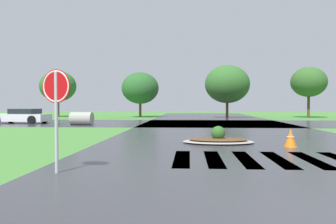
% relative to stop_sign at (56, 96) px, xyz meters
% --- Properties ---
extents(asphalt_roadway, '(11.33, 80.00, 0.01)m').
position_rel_stop_sign_xyz_m(asphalt_roadway, '(5.04, 6.77, -1.73)').
color(asphalt_roadway, '#35353A').
rests_on(asphalt_roadway, ground).
extents(asphalt_cross_road, '(90.00, 10.20, 0.01)m').
position_rel_stop_sign_xyz_m(asphalt_cross_road, '(5.04, 19.43, -1.73)').
color(asphalt_cross_road, '#35353A').
rests_on(asphalt_cross_road, ground).
extents(crosswalk_stripes, '(4.95, 3.03, 0.01)m').
position_rel_stop_sign_xyz_m(crosswalk_stripes, '(5.04, 2.19, -1.73)').
color(crosswalk_stripes, white).
rests_on(crosswalk_stripes, ground).
extents(stop_sign, '(0.73, 0.26, 2.34)m').
position_rel_stop_sign_xyz_m(stop_sign, '(0.00, 0.00, 0.00)').
color(stop_sign, '#B2B5BA').
rests_on(stop_sign, ground).
extents(median_island, '(2.83, 1.80, 0.68)m').
position_rel_stop_sign_xyz_m(median_island, '(4.14, 6.06, -1.59)').
color(median_island, '#9E9B93').
rests_on(median_island, ground).
extents(car_blue_compact, '(4.58, 2.41, 1.15)m').
position_rel_stop_sign_xyz_m(car_blue_compact, '(-10.23, 18.45, -1.18)').
color(car_blue_compact, silver).
rests_on(car_blue_compact, ground).
extents(drainage_pipe_stack, '(1.63, 1.03, 0.94)m').
position_rel_stop_sign_xyz_m(drainage_pipe_stack, '(-4.85, 16.72, -1.26)').
color(drainage_pipe_stack, '#9E9B93').
rests_on(drainage_pipe_stack, ground).
extents(traffic_cone, '(0.43, 0.43, 0.67)m').
position_rel_stop_sign_xyz_m(traffic_cone, '(6.63, 4.95, -1.41)').
color(traffic_cone, orange).
rests_on(traffic_cone, ground).
extents(background_treeline, '(43.17, 6.75, 5.63)m').
position_rel_stop_sign_xyz_m(background_treeline, '(4.98, 30.06, 1.84)').
color(background_treeline, '#4C3823').
rests_on(background_treeline, ground).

